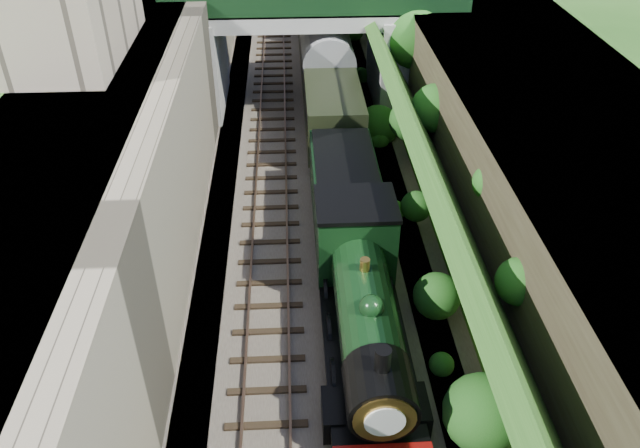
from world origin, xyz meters
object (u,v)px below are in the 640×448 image
Objects in this scene: tree at (415,38)px; locomotive at (363,306)px; tender at (344,193)px; road_bridge at (322,37)px.

locomotive is at bearing -104.67° from tree.
tree is 1.10× the size of tender.
tree is at bearing -22.27° from road_bridge.
tree reaches higher than tender.
tree is 18.82m from locomotive.
road_bridge is 2.42× the size of tree.
tree is at bearing 66.12° from tender.
locomotive is 1.70× the size of tender.
tender is (0.26, -12.68, -2.46)m from road_bridge.
locomotive is 7.37m from tender.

